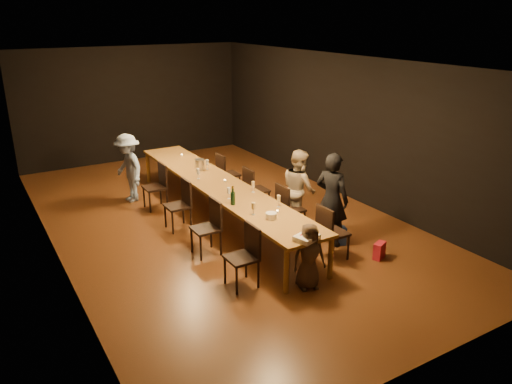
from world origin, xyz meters
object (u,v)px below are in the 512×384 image
ice_bucket (200,164)px  woman_tan (299,189)px  chair_left_0 (241,257)px  child (309,256)px  man_blue (129,168)px  champagne_bottle (233,195)px  chair_left_3 (155,187)px  birthday_cake (307,238)px  plate_stack (271,216)px  chair_left_1 (206,228)px  woman_birthday (332,200)px  chair_right_0 (333,232)px  chair_left_2 (177,205)px  chair_right_3 (229,174)px  chair_right_1 (291,208)px  chair_right_2 (257,189)px  table (218,185)px

ice_bucket → woman_tan: bearing=-61.5°
chair_left_0 → child: child is taller
man_blue → champagne_bottle: bearing=8.5°
chair_left_3 → birthday_cake: chair_left_3 is taller
plate_stack → ice_bucket: ice_bucket is taller
chair_left_1 → woman_birthday: size_ratio=0.57×
chair_left_1 → birthday_cake: 1.90m
woman_tan → champagne_bottle: 1.46m
chair_right_0 → chair_left_1: bearing=-125.2°
chair_right_0 → champagne_bottle: bearing=-137.9°
chair_left_2 → birthday_cake: (0.79, -2.90, 0.32)m
chair_right_0 → chair_right_3: same height
chair_right_1 → woman_birthday: woman_birthday is taller
ice_bucket → woman_birthday: bearing=-69.4°
chair_right_1 → chair_left_3: 2.94m
woman_birthday → child: 1.59m
plate_stack → woman_birthday: bearing=1.7°
chair_left_1 → ice_bucket: 2.39m
chair_right_1 → chair_right_2: bearing=180.0°
chair_left_3 → plate_stack: (0.78, -3.18, 0.33)m
chair_right_1 → woman_tan: woman_tan is taller
woman_tan → man_blue: bearing=46.9°
child → champagne_bottle: (-0.26, 1.80, 0.42)m
chair_left_1 → chair_left_2: size_ratio=1.00×
chair_right_0 → plate_stack: (-0.92, 0.42, 0.33)m
child → chair_left_2: bearing=120.8°
chair_right_3 → champagne_bottle: champagne_bottle is taller
chair_left_1 → plate_stack: size_ratio=5.28×
chair_right_0 → birthday_cake: size_ratio=2.37×
man_blue → chair_left_3: bearing=16.2°
chair_left_1 → plate_stack: (0.78, -0.78, 0.33)m
woman_birthday → chair_left_3: bearing=8.1°
chair_left_2 → woman_tan: (2.00, -1.02, 0.27)m
chair_right_0 → woman_tan: bearing=167.7°
table → chair_right_0: 2.56m
table → chair_right_3: chair_right_3 is taller
chair_right_3 → plate_stack: chair_right_3 is taller
chair_left_2 → ice_bucket: ice_bucket is taller
woman_birthday → birthday_cake: 1.56m
champagne_bottle → woman_birthday: bearing=-29.1°
chair_right_3 → woman_birthday: woman_birthday is taller
table → ice_bucket: 0.99m
woman_tan → man_blue: 3.71m
chair_left_0 → chair_left_2: 2.40m
chair_right_2 → birthday_cake: chair_right_2 is taller
chair_left_3 → woman_tan: size_ratio=0.63×
woman_birthday → chair_left_0: bearing=78.1°
chair_left_1 → plate_stack: 1.15m
woman_birthday → man_blue: (-2.32, 3.83, -0.09)m
chair_right_1 → chair_right_3: bearing=180.0°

